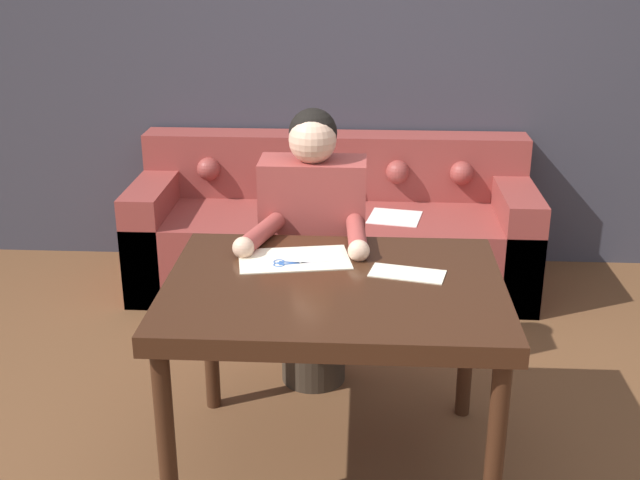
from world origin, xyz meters
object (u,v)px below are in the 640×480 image
at_px(dining_table, 334,303).
at_px(person, 313,251).
at_px(couch, 333,232).
at_px(scissors, 292,263).

height_order(dining_table, person, person).
height_order(couch, person, person).
bearing_deg(scissors, couch, 86.85).
relative_size(dining_table, person, 0.95).
distance_m(dining_table, couch, 1.73).
xyz_separation_m(couch, scissors, (-0.08, -1.54, 0.45)).
height_order(dining_table, couch, couch).
xyz_separation_m(dining_table, scissors, (-0.16, 0.15, 0.08)).
bearing_deg(couch, dining_table, -87.53).
bearing_deg(dining_table, couch, 92.47).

